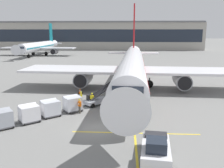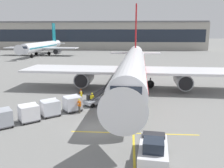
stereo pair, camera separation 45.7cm
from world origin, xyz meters
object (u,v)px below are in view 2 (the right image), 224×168
at_px(ground_crew_marshaller, 92,98).
at_px(ground_crew_by_loader, 77,102).
at_px(baggage_cart_fourth, 1,118).
at_px(baggage_cart_second, 50,107).
at_px(safety_cone_engine_keepout, 81,91).
at_px(belt_loader, 99,98).
at_px(ground_crew_wingwalker, 81,97).
at_px(parked_airplane, 133,67).
at_px(ground_crew_by_carts, 79,105).
at_px(distant_airplane, 41,47).
at_px(baggage_cart_third, 29,113).
at_px(pushback_tug, 153,149).
at_px(baggage_cart_lead, 72,103).
at_px(safety_cone_wingtip, 81,91).

bearing_deg(ground_crew_marshaller, ground_crew_by_loader, -133.35).
distance_m(baggage_cart_fourth, ground_crew_by_loader, 8.68).
relative_size(baggage_cart_second, safety_cone_engine_keepout, 3.57).
bearing_deg(belt_loader, ground_crew_by_loader, -132.86).
relative_size(baggage_cart_fourth, ground_crew_wingwalker, 1.50).
height_order(parked_airplane, ground_crew_wingwalker, parked_airplane).
distance_m(ground_crew_by_carts, distant_airplane, 72.61).
xyz_separation_m(baggage_cart_second, ground_crew_marshaller, (4.15, 4.04, -0.00)).
bearing_deg(parked_airplane, ground_crew_wingwalker, -126.36).
distance_m(baggage_cart_second, distant_airplane, 72.59).
xyz_separation_m(baggage_cart_third, pushback_tug, (12.36, -6.79, -0.17)).
bearing_deg(baggage_cart_lead, parked_airplane, 58.75).
xyz_separation_m(safety_cone_engine_keepout, distant_airplane, (-27.04, 57.77, 3.05)).
bearing_deg(baggage_cart_fourth, parked_airplane, 53.10).
height_order(ground_crew_by_loader, distant_airplane, distant_airplane).
relative_size(parked_airplane, baggage_cart_third, 17.76).
xyz_separation_m(pushback_tug, distant_airplane, (-36.22, 76.56, 2.58)).
xyz_separation_m(baggage_cart_lead, ground_crew_marshaller, (2.04, 2.20, -0.00)).
bearing_deg(baggage_cart_second, ground_crew_by_loader, 42.70).
relative_size(baggage_cart_third, distant_airplane, 0.07).
bearing_deg(baggage_cart_fourth, baggage_cart_lead, 43.11).
bearing_deg(safety_cone_wingtip, belt_loader, -58.63).
distance_m(baggage_cart_third, distant_airplane, 73.78).
distance_m(pushback_tug, ground_crew_by_loader, 13.69).
distance_m(baggage_cart_second, pushback_tug, 13.75).
xyz_separation_m(parked_airplane, ground_crew_marshaller, (-5.25, -9.81, -2.63)).
xyz_separation_m(baggage_cart_third, safety_cone_engine_keepout, (3.18, 12.00, -0.64)).
distance_m(belt_loader, baggage_cart_lead, 4.12).
distance_m(baggage_cart_lead, distant_airplane, 71.66).
bearing_deg(pushback_tug, safety_cone_wingtip, 115.78).
bearing_deg(parked_airplane, ground_crew_by_loader, -120.75).
xyz_separation_m(belt_loader, baggage_cart_second, (-4.89, -4.87, 0.12)).
xyz_separation_m(baggage_cart_second, baggage_cart_fourth, (-3.72, -3.62, 0.00)).
distance_m(parked_airplane, baggage_cart_second, 16.94).
distance_m(baggage_cart_lead, safety_cone_engine_keepout, 8.34).
bearing_deg(ground_crew_marshaller, distant_airplane, 114.92).
xyz_separation_m(belt_loader, baggage_cart_fourth, (-8.61, -8.49, 0.12)).
distance_m(belt_loader, baggage_cart_second, 6.90).
height_order(baggage_cart_second, ground_crew_wingwalker, baggage_cart_second).
bearing_deg(baggage_cart_second, baggage_cart_lead, 41.13).
relative_size(baggage_cart_third, safety_cone_engine_keepout, 3.57).
bearing_deg(baggage_cart_third, pushback_tug, -28.76).
height_order(baggage_cart_lead, ground_crew_by_carts, baggage_cart_lead).
height_order(parked_airplane, ground_crew_marshaller, parked_airplane).
relative_size(baggage_cart_lead, baggage_cart_fourth, 1.00).
xyz_separation_m(belt_loader, ground_crew_wingwalker, (-2.25, -0.19, 0.12)).
bearing_deg(baggage_cart_lead, pushback_tug, -50.70).
distance_m(baggage_cart_fourth, safety_cone_engine_keepout, 14.73).
height_order(baggage_cart_third, baggage_cart_fourth, same).
height_order(pushback_tug, ground_crew_by_loader, pushback_tug).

